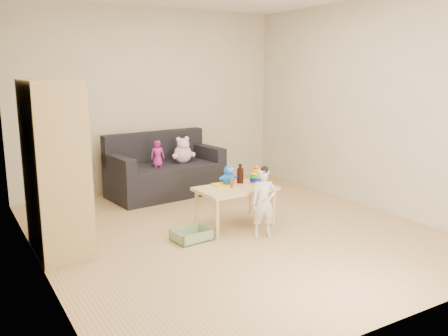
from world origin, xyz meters
TOP-DOWN VIEW (x-y plane):
  - room at (0.00, 0.00)m, footprint 4.50×4.50m
  - wardrobe at (-1.76, 0.35)m, footprint 0.46×0.92m
  - sofa at (-0.01, 1.74)m, footprint 1.63×0.94m
  - play_table at (0.11, 0.10)m, footprint 0.87×0.57m
  - storage_bin at (-0.52, -0.06)m, footprint 0.41×0.32m
  - toddler at (0.18, -0.35)m, footprint 0.32×0.27m
  - pink_bear at (0.25, 1.73)m, footprint 0.30×0.26m
  - doll at (-0.17, 1.65)m, footprint 0.20×0.16m
  - ring_stacker at (0.43, 0.14)m, footprint 0.18×0.18m
  - brown_bottle at (0.26, 0.24)m, footprint 0.08×0.08m
  - blue_plush at (0.10, 0.24)m, footprint 0.20×0.16m
  - wooden_figure at (0.06, 0.09)m, footprint 0.05×0.04m
  - yellow_book at (0.03, 0.23)m, footprint 0.22×0.22m

SIDE VIEW (x-z plane):
  - storage_bin at x=-0.52m, z-range 0.00..0.11m
  - sofa at x=-0.01m, z-range 0.00..0.44m
  - play_table at x=0.11m, z-range 0.00..0.45m
  - toddler at x=0.18m, z-range 0.00..0.73m
  - yellow_book at x=0.03m, z-range 0.45..0.47m
  - wooden_figure at x=0.06m, z-range 0.45..0.57m
  - ring_stacker at x=0.43m, z-range 0.43..0.63m
  - brown_bottle at x=0.26m, z-range 0.43..0.66m
  - blue_plush at x=0.10m, z-range 0.45..0.68m
  - pink_bear at x=0.25m, z-range 0.44..0.75m
  - doll at x=-0.17m, z-range 0.44..0.79m
  - wardrobe at x=-1.76m, z-range 0.00..1.65m
  - room at x=0.00m, z-range -0.95..3.55m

